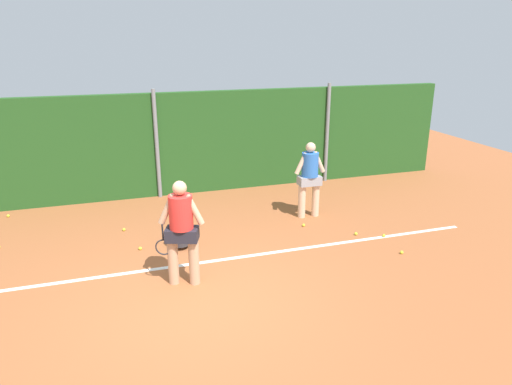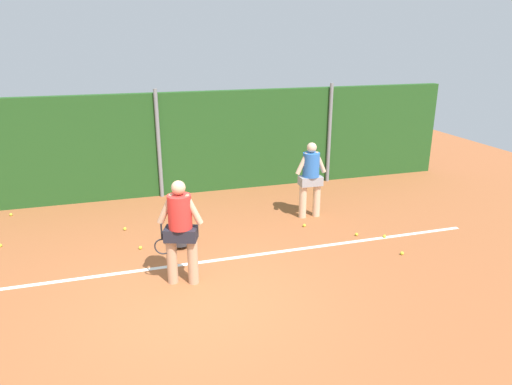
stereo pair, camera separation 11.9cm
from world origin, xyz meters
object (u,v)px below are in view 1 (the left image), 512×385
(tennis_ball_1, at_px, (140,248))
(tennis_ball_4, at_px, (356,234))
(tennis_ball_6, at_px, (402,252))
(tennis_ball_7, at_px, (304,225))
(tennis_ball_0, at_px, (124,230))
(ball_hopper, at_px, (180,234))
(player_foreground_near, at_px, (181,228))
(tennis_ball_3, at_px, (384,236))
(tennis_ball_5, at_px, (8,216))
(player_midcourt, at_px, (310,176))

(tennis_ball_1, bearing_deg, tennis_ball_4, -8.36)
(tennis_ball_6, xyz_separation_m, tennis_ball_7, (-1.27, 1.83, 0.00))
(tennis_ball_7, bearing_deg, tennis_ball_4, -41.63)
(tennis_ball_0, xyz_separation_m, tennis_ball_7, (3.79, -0.94, 0.00))
(ball_hopper, bearing_deg, tennis_ball_4, -7.83)
(tennis_ball_4, xyz_separation_m, tennis_ball_7, (-0.87, 0.77, 0.00))
(tennis_ball_0, bearing_deg, player_foreground_near, -71.33)
(player_foreground_near, bearing_deg, tennis_ball_3, -151.95)
(tennis_ball_5, bearing_deg, tennis_ball_6, -30.20)
(tennis_ball_6, bearing_deg, tennis_ball_5, 149.80)
(tennis_ball_1, height_order, tennis_ball_4, same)
(tennis_ball_4, distance_m, tennis_ball_7, 1.16)
(player_foreground_near, height_order, tennis_ball_3, player_foreground_near)
(tennis_ball_3, bearing_deg, tennis_ball_4, 153.22)
(tennis_ball_4, xyz_separation_m, tennis_ball_6, (0.40, -1.06, 0.00))
(tennis_ball_5, height_order, tennis_ball_6, same)
(ball_hopper, bearing_deg, tennis_ball_7, 5.64)
(ball_hopper, relative_size, tennis_ball_5, 7.78)
(tennis_ball_5, xyz_separation_m, tennis_ball_6, (7.59, -4.41, 0.00))
(player_foreground_near, relative_size, tennis_ball_4, 27.54)
(tennis_ball_5, distance_m, tennis_ball_6, 8.78)
(tennis_ball_7, bearing_deg, ball_hopper, -174.36)
(tennis_ball_1, bearing_deg, tennis_ball_6, -19.56)
(player_foreground_near, xyz_separation_m, tennis_ball_4, (3.78, 0.90, -0.99))
(player_foreground_near, distance_m, tennis_ball_6, 4.30)
(player_midcourt, xyz_separation_m, tennis_ball_1, (-3.88, -0.67, -0.95))
(tennis_ball_6, height_order, tennis_ball_7, same)
(player_foreground_near, height_order, tennis_ball_5, player_foreground_near)
(ball_hopper, xyz_separation_m, tennis_ball_0, (-1.04, 1.21, -0.26))
(tennis_ball_5, bearing_deg, player_foreground_near, -51.32)
(tennis_ball_0, bearing_deg, tennis_ball_5, 146.93)
(tennis_ball_0, distance_m, tennis_ball_3, 5.53)
(player_foreground_near, relative_size, tennis_ball_6, 27.54)
(tennis_ball_4, relative_size, tennis_ball_7, 1.00)
(ball_hopper, xyz_separation_m, tennis_ball_3, (4.13, -0.76, -0.26))
(player_foreground_near, bearing_deg, tennis_ball_5, -31.75)
(player_foreground_near, height_order, tennis_ball_4, player_foreground_near)
(tennis_ball_1, bearing_deg, player_foreground_near, -68.12)
(player_foreground_near, distance_m, tennis_ball_3, 4.45)
(tennis_ball_6, bearing_deg, tennis_ball_3, 82.19)
(player_foreground_near, relative_size, tennis_ball_1, 27.54)
(tennis_ball_1, bearing_deg, tennis_ball_0, 103.81)
(tennis_ball_1, bearing_deg, tennis_ball_3, -10.44)
(tennis_ball_0, xyz_separation_m, tennis_ball_6, (5.06, -2.77, 0.00))
(player_midcourt, bearing_deg, ball_hopper, -164.28)
(tennis_ball_0, xyz_separation_m, tennis_ball_3, (5.17, -1.97, 0.00))
(player_foreground_near, height_order, tennis_ball_7, player_foreground_near)
(tennis_ball_0, bearing_deg, tennis_ball_3, -20.86)
(player_midcourt, relative_size, tennis_ball_3, 26.57)
(player_foreground_near, xyz_separation_m, tennis_ball_0, (-0.88, 2.61, -0.99))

